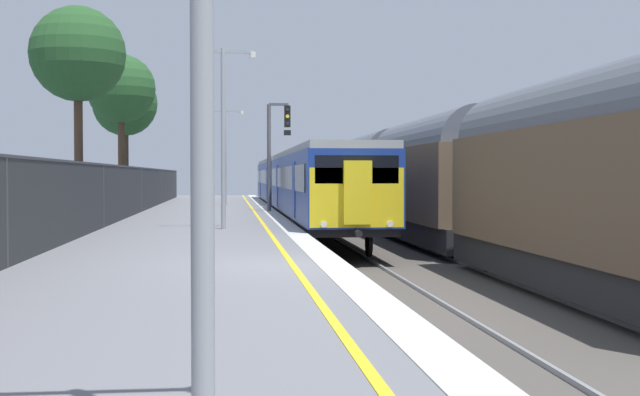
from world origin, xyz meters
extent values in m
cube|color=slate|center=(-2.50, 0.00, -0.50)|extent=(6.40, 110.00, 1.00)
cube|color=silver|center=(0.40, 0.00, 0.01)|extent=(0.60, 110.00, 0.01)
cube|color=yellow|center=(-0.35, 0.00, 0.01)|extent=(0.12, 110.00, 0.01)
cube|color=#4C4742|center=(6.20, 0.00, -1.10)|extent=(11.00, 110.00, 0.20)
cube|color=gray|center=(1.38, 0.00, -0.96)|extent=(0.07, 110.00, 0.08)
cube|color=gray|center=(2.82, 0.00, -0.96)|extent=(0.07, 110.00, 0.08)
cube|color=gray|center=(5.38, 0.00, -0.96)|extent=(0.07, 110.00, 0.08)
cube|color=navy|center=(2.10, 18.09, 1.27)|extent=(2.80, 19.92, 2.30)
cube|color=black|center=(2.10, 18.09, -0.01)|extent=(2.64, 19.32, 0.25)
cube|color=#93999E|center=(2.10, 18.09, 2.54)|extent=(2.68, 19.92, 0.24)
cube|color=black|center=(0.69, 18.09, 1.57)|extent=(0.02, 18.32, 0.84)
cube|color=#1D3A98|center=(0.69, 13.11, 1.17)|extent=(0.03, 1.10, 1.90)
cube|color=#1D3A98|center=(0.69, 23.07, 1.17)|extent=(0.03, 1.10, 1.90)
cylinder|color=black|center=(1.32, 10.73, -0.50)|extent=(0.12, 0.84, 0.84)
cylinder|color=black|center=(2.88, 10.73, -0.50)|extent=(0.12, 0.84, 0.84)
cylinder|color=black|center=(1.32, 25.45, -0.50)|extent=(0.12, 0.84, 0.84)
cylinder|color=black|center=(2.88, 25.45, -0.50)|extent=(0.12, 0.84, 0.84)
cube|color=navy|center=(2.10, 38.61, 1.27)|extent=(2.80, 19.92, 2.30)
cube|color=black|center=(2.10, 38.61, -0.01)|extent=(2.64, 19.32, 0.25)
cube|color=#93999E|center=(2.10, 38.61, 2.54)|extent=(2.68, 19.92, 0.24)
cube|color=black|center=(0.69, 38.61, 1.57)|extent=(0.02, 18.32, 0.84)
cube|color=#1D3A98|center=(0.69, 33.63, 1.17)|extent=(0.03, 1.10, 1.90)
cube|color=#1D3A98|center=(0.69, 43.59, 1.17)|extent=(0.03, 1.10, 1.90)
cylinder|color=black|center=(1.32, 31.25, -0.50)|extent=(0.12, 0.84, 0.84)
cylinder|color=black|center=(2.88, 31.25, -0.50)|extent=(0.12, 0.84, 0.84)
cylinder|color=black|center=(1.32, 45.97, -0.50)|extent=(0.12, 0.84, 0.84)
cylinder|color=black|center=(2.88, 45.97, -0.50)|extent=(0.12, 0.84, 0.84)
cube|color=yellow|center=(2.10, 8.17, 1.02)|extent=(2.70, 0.10, 1.70)
cube|color=black|center=(2.10, 8.16, 1.82)|extent=(2.40, 0.08, 0.80)
cube|color=yellow|center=(2.10, 8.03, 1.17)|extent=(0.80, 0.24, 1.80)
cylinder|color=white|center=(1.15, 8.11, 0.27)|extent=(0.18, 0.06, 0.18)
cylinder|color=white|center=(3.05, 8.11, 0.27)|extent=(0.18, 0.06, 0.18)
cylinder|color=black|center=(2.10, 7.88, 0.02)|extent=(0.20, 0.35, 0.20)
cube|color=black|center=(2.10, 38.61, 2.79)|extent=(0.60, 0.90, 0.20)
cube|color=#232326|center=(6.10, 1.79, -0.38)|extent=(2.30, 12.97, 0.79)
cube|color=brown|center=(6.10, 1.79, 1.35)|extent=(2.60, 12.17, 2.65)
cylinder|color=#515660|center=(6.10, 1.79, 2.67)|extent=(2.39, 11.77, 2.39)
cylinder|color=black|center=(5.32, 6.28, -0.50)|extent=(0.12, 0.84, 0.84)
cylinder|color=black|center=(6.88, 6.28, -0.50)|extent=(0.12, 0.84, 0.84)
cube|color=#232326|center=(6.10, 15.56, -0.38)|extent=(2.30, 12.97, 0.79)
cube|color=brown|center=(6.10, 15.56, 1.35)|extent=(2.60, 12.17, 2.65)
cylinder|color=#515660|center=(6.10, 15.56, 2.67)|extent=(2.39, 11.77, 2.39)
cylinder|color=black|center=(5.32, 11.08, -0.50)|extent=(0.12, 0.84, 0.84)
cylinder|color=black|center=(6.88, 11.08, -0.50)|extent=(0.12, 0.84, 0.84)
cylinder|color=black|center=(5.32, 20.04, -0.50)|extent=(0.12, 0.84, 0.84)
cylinder|color=black|center=(6.88, 20.04, -0.50)|extent=(0.12, 0.84, 0.84)
cube|color=#232326|center=(6.10, 29.33, -0.38)|extent=(2.30, 12.97, 0.79)
cube|color=brown|center=(6.10, 29.33, 1.35)|extent=(2.60, 12.17, 2.65)
cylinder|color=#515660|center=(6.10, 29.33, 2.67)|extent=(2.39, 11.77, 2.39)
cylinder|color=black|center=(5.32, 24.84, -0.50)|extent=(0.12, 0.84, 0.84)
cylinder|color=black|center=(6.88, 24.84, -0.50)|extent=(0.12, 0.84, 0.84)
cylinder|color=black|center=(5.32, 33.81, -0.50)|extent=(0.12, 0.84, 0.84)
cylinder|color=black|center=(6.88, 33.81, -0.50)|extent=(0.12, 0.84, 0.84)
cube|color=#232326|center=(6.10, 43.10, -0.38)|extent=(2.30, 12.97, 0.79)
cube|color=brown|center=(6.10, 43.10, 1.35)|extent=(2.60, 12.17, 2.65)
cylinder|color=#515660|center=(6.10, 43.10, 2.67)|extent=(2.39, 11.77, 2.39)
cylinder|color=black|center=(5.32, 38.61, -0.50)|extent=(0.12, 0.84, 0.84)
cylinder|color=black|center=(6.88, 38.61, -0.50)|extent=(0.12, 0.84, 0.84)
cylinder|color=black|center=(5.32, 47.58, -0.50)|extent=(0.12, 0.84, 0.84)
cylinder|color=black|center=(6.88, 47.58, -0.50)|extent=(0.12, 0.84, 0.84)
cylinder|color=#47474C|center=(0.35, 23.49, 2.46)|extent=(0.18, 0.18, 4.92)
cube|color=#47474C|center=(0.80, 23.49, 4.92)|extent=(0.90, 0.12, 0.12)
cube|color=black|center=(1.20, 23.49, 4.37)|extent=(0.28, 0.20, 1.00)
cylinder|color=black|center=(1.20, 23.37, 4.69)|extent=(0.16, 0.04, 0.16)
cylinder|color=yellow|center=(1.20, 23.37, 4.37)|extent=(0.16, 0.04, 0.16)
cylinder|color=black|center=(1.20, 23.37, 4.05)|extent=(0.16, 0.04, 0.16)
cube|color=black|center=(1.20, 23.49, 3.62)|extent=(0.32, 0.16, 0.24)
cylinder|color=#93999E|center=(-1.67, -10.52, 2.49)|extent=(0.14, 0.14, 4.97)
cylinder|color=#93999E|center=(-1.67, 10.63, 2.77)|extent=(0.14, 0.14, 5.54)
cube|color=#93999E|center=(-1.22, 10.63, 5.44)|extent=(0.90, 0.08, 0.08)
cylinder|color=silver|center=(-0.77, 10.63, 5.36)|extent=(0.20, 0.20, 0.18)
cube|color=#93999E|center=(-2.12, 10.63, 5.44)|extent=(0.90, 0.08, 0.08)
cylinder|color=silver|center=(-2.57, 10.63, 5.36)|extent=(0.20, 0.20, 0.18)
cylinder|color=#93999E|center=(-1.67, 31.79, 2.67)|extent=(0.14, 0.14, 5.33)
cube|color=#93999E|center=(-1.22, 31.79, 5.23)|extent=(0.90, 0.08, 0.08)
cylinder|color=silver|center=(-0.77, 31.79, 5.15)|extent=(0.20, 0.20, 0.18)
cube|color=#93999E|center=(-2.12, 31.79, 5.23)|extent=(0.90, 0.08, 0.08)
cylinder|color=silver|center=(-2.57, 31.79, 5.15)|extent=(0.20, 0.20, 0.18)
cube|color=#282B2D|center=(-5.45, 0.00, 1.00)|extent=(0.03, 99.00, 2.00)
cube|color=#38383D|center=(-5.45, 0.00, 2.00)|extent=(0.06, 99.00, 0.06)
cylinder|color=#38383D|center=(-5.45, 0.00, 1.00)|extent=(0.07, 0.07, 2.00)
cylinder|color=#38383D|center=(-5.45, 11.69, 1.00)|extent=(0.07, 0.07, 2.00)
cylinder|color=#38383D|center=(-5.45, 23.38, 1.00)|extent=(0.07, 0.07, 2.00)
cylinder|color=#38383D|center=(-5.45, 35.06, 1.00)|extent=(0.07, 0.07, 2.00)
cylinder|color=#38383D|center=(-5.45, 46.75, 1.00)|extent=(0.07, 0.07, 2.00)
cylinder|color=#473323|center=(-7.84, 37.52, 2.49)|extent=(0.42, 0.42, 4.99)
sphere|color=#234C23|center=(-7.84, 37.52, 6.08)|extent=(3.97, 3.97, 3.97)
sphere|color=#234C23|center=(-8.33, 37.91, 5.58)|extent=(2.47, 2.47, 2.47)
cylinder|color=#473323|center=(-7.30, 31.29, 2.67)|extent=(0.36, 0.36, 5.34)
sphere|color=#234C23|center=(-7.30, 31.29, 6.36)|extent=(3.72, 3.72, 3.72)
sphere|color=#234C23|center=(-7.77, 31.47, 5.89)|extent=(2.46, 2.46, 2.46)
cylinder|color=#473323|center=(-7.18, 17.42, 2.63)|extent=(0.33, 0.33, 5.27)
sphere|color=#234C23|center=(-7.18, 17.42, 6.26)|extent=(3.61, 3.61, 3.61)
sphere|color=#234C23|center=(-7.04, 17.95, 5.81)|extent=(2.04, 2.04, 2.04)
camera|label=1|loc=(-1.52, -15.50, 1.65)|focal=47.43mm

